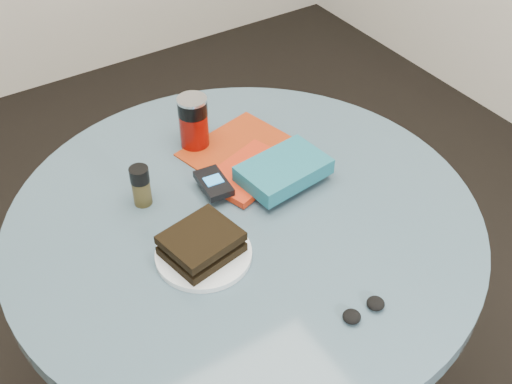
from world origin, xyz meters
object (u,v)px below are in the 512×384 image
pepper_grinder (141,186)px  red_book (249,172)px  sandwich (201,243)px  mp3_player (214,183)px  plate (204,254)px  magazine (238,148)px  soda_can (194,122)px  novel (284,170)px  table (245,267)px  headphones (364,310)px

pepper_grinder → red_book: bearing=-11.8°
sandwich → mp3_player: sandwich is taller
plate → magazine: plate is taller
plate → magazine: (0.24, 0.26, -0.00)m
soda_can → novel: bearing=-67.7°
plate → pepper_grinder: 0.21m
sandwich → magazine: sandwich is taller
mp3_player → plate: bearing=-126.2°
table → pepper_grinder: pepper_grinder is taller
red_book → novel: (0.05, -0.06, 0.03)m
red_book → sandwich: bearing=-161.0°
pepper_grinder → novel: 0.31m
table → headphones: headphones is taller
plate → red_book: 0.26m
magazine → novel: (0.02, -0.16, 0.04)m
table → mp3_player: (-0.02, 0.09, 0.19)m
pepper_grinder → red_book: 0.25m
mp3_player → headphones: 0.43m
sandwich → novel: size_ratio=0.82×
soda_can → mp3_player: bearing=-105.8°
table → soda_can: size_ratio=7.68×
table → plate: (-0.13, -0.06, 0.17)m
headphones → soda_can: bearing=91.1°
mp3_player → red_book: bearing=3.3°
table → pepper_grinder: size_ratio=10.67×
magazine → mp3_player: bearing=-153.3°
pepper_grinder → sandwich: bearing=-81.9°
plate → magazine: size_ratio=0.78×
magazine → plate: bearing=-146.0°
soda_can → red_book: size_ratio=0.68×
soda_can → magazine: soda_can is taller
sandwich → headphones: (0.17, -0.28, -0.03)m
magazine → red_book: size_ratio=1.28×
soda_can → sandwich: bearing=-116.6°
pepper_grinder → headphones: pepper_grinder is taller
plate → novel: novel is taller
novel → headphones: (-0.08, -0.37, -0.03)m
table → sandwich: (-0.13, -0.06, 0.20)m
sandwich → magazine: size_ratio=0.64×
plate → mp3_player: bearing=53.8°
mp3_player → sandwich: bearing=-127.0°
soda_can → pepper_grinder: (-0.19, -0.12, -0.02)m
plate → headphones: bearing=-58.1°
plate → sandwich: bearing=153.2°
magazine → mp3_player: mp3_player is taller
magazine → novel: novel is taller
plate → soda_can: bearing=63.9°
plate → soda_can: (0.16, 0.33, 0.06)m
magazine → headphones: (-0.06, -0.53, 0.01)m
sandwich → soda_can: 0.37m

